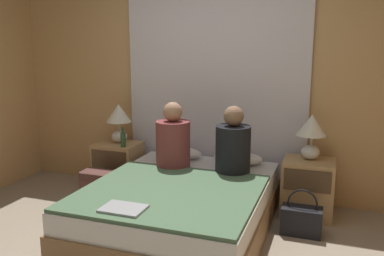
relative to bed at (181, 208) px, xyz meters
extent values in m
cube|color=tan|center=(0.00, 1.08, 1.03)|extent=(4.92, 0.06, 2.50)
cube|color=silver|center=(0.00, 1.01, 0.90)|extent=(2.00, 0.02, 2.24)
cube|color=olive|center=(0.00, 0.00, -0.09)|extent=(1.50, 1.92, 0.26)
cube|color=white|center=(0.00, 0.00, 0.13)|extent=(1.46, 1.88, 0.18)
cube|color=tan|center=(-1.05, 0.73, 0.06)|extent=(0.48, 0.40, 0.56)
cube|color=#4C3823|center=(-1.05, 0.52, 0.20)|extent=(0.43, 0.02, 0.20)
cube|color=tan|center=(1.05, 0.73, 0.06)|extent=(0.48, 0.40, 0.56)
cube|color=#4C3823|center=(1.05, 0.52, 0.20)|extent=(0.43, 0.02, 0.20)
ellipsoid|color=silver|center=(-1.05, 0.77, 0.41)|extent=(0.18, 0.18, 0.14)
cylinder|color=#B2A893|center=(-1.05, 0.77, 0.53)|extent=(0.02, 0.02, 0.10)
cone|color=silver|center=(-1.05, 0.77, 0.68)|extent=(0.28, 0.28, 0.20)
ellipsoid|color=silver|center=(1.05, 0.77, 0.41)|extent=(0.18, 0.18, 0.14)
cylinder|color=#B2A893|center=(1.05, 0.77, 0.53)|extent=(0.02, 0.02, 0.10)
cone|color=silver|center=(1.05, 0.77, 0.68)|extent=(0.28, 0.28, 0.20)
ellipsoid|color=white|center=(-0.33, 0.78, 0.28)|extent=(0.51, 0.29, 0.12)
ellipsoid|color=white|center=(0.33, 0.78, 0.28)|extent=(0.51, 0.29, 0.12)
cube|color=#4C6B4C|center=(0.00, -0.26, 0.24)|extent=(1.44, 1.33, 0.03)
cylinder|color=brown|center=(-0.25, 0.43, 0.46)|extent=(0.34, 0.34, 0.47)
sphere|color=#A87A5B|center=(-0.25, 0.43, 0.79)|extent=(0.19, 0.19, 0.19)
cylinder|color=black|center=(0.36, 0.43, 0.46)|extent=(0.33, 0.33, 0.46)
sphere|color=#846047|center=(0.36, 0.43, 0.78)|extent=(0.19, 0.19, 0.19)
cylinder|color=#2D4C28|center=(-0.90, 0.60, 0.42)|extent=(0.06, 0.06, 0.16)
cylinder|color=#2D4C28|center=(-0.90, 0.60, 0.53)|extent=(0.02, 0.02, 0.06)
cube|color=#9EA0A5|center=(-0.17, -0.75, 0.26)|extent=(0.32, 0.23, 0.02)
cube|color=brown|center=(-1.01, 0.26, -0.03)|extent=(0.36, 0.19, 0.37)
cube|color=#452824|center=(-1.01, 0.24, 0.12)|extent=(0.32, 0.20, 0.08)
cube|color=black|center=(1.03, 0.29, -0.10)|extent=(0.35, 0.19, 0.25)
torus|color=black|center=(1.03, 0.29, 0.07)|extent=(0.26, 0.02, 0.26)
camera|label=1|loc=(1.23, -3.20, 1.43)|focal=38.00mm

